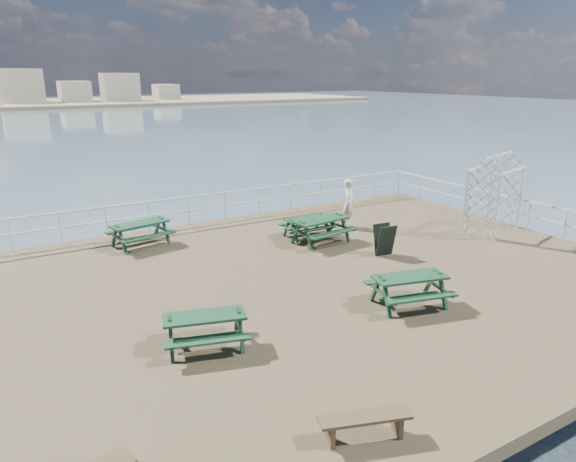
{
  "coord_description": "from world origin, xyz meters",
  "views": [
    {
      "loc": [
        -7.64,
        -10.94,
        5.4
      ],
      "look_at": [
        -0.51,
        1.18,
        1.1
      ],
      "focal_mm": 32.0,
      "sensor_mm": 36.0,
      "label": 1
    }
  ],
  "objects_px": {
    "picnic_table_d": "(205,324)",
    "person": "(349,203)",
    "picnic_table_c": "(321,225)",
    "trellis_arbor": "(494,198)",
    "picnic_table_e": "(410,284)",
    "picnic_table_a": "(140,229)",
    "picnic_table_b": "(307,223)",
    "flat_bench_near": "(365,421)"
  },
  "relations": [
    {
      "from": "picnic_table_d",
      "to": "person",
      "type": "relative_size",
      "value": 1.1
    },
    {
      "from": "picnic_table_c",
      "to": "trellis_arbor",
      "type": "height_order",
      "value": "trellis_arbor"
    },
    {
      "from": "picnic_table_e",
      "to": "trellis_arbor",
      "type": "height_order",
      "value": "trellis_arbor"
    },
    {
      "from": "picnic_table_a",
      "to": "picnic_table_c",
      "type": "relative_size",
      "value": 0.98
    },
    {
      "from": "picnic_table_b",
      "to": "flat_bench_near",
      "type": "distance_m",
      "value": 10.38
    },
    {
      "from": "picnic_table_a",
      "to": "flat_bench_near",
      "type": "height_order",
      "value": "picnic_table_a"
    },
    {
      "from": "picnic_table_d",
      "to": "flat_bench_near",
      "type": "distance_m",
      "value": 4.03
    },
    {
      "from": "picnic_table_a",
      "to": "person",
      "type": "distance_m",
      "value": 7.39
    },
    {
      "from": "picnic_table_d",
      "to": "flat_bench_near",
      "type": "bearing_deg",
      "value": -58.68
    },
    {
      "from": "picnic_table_d",
      "to": "trellis_arbor",
      "type": "bearing_deg",
      "value": 28.07
    },
    {
      "from": "picnic_table_a",
      "to": "flat_bench_near",
      "type": "bearing_deg",
      "value": -98.88
    },
    {
      "from": "picnic_table_d",
      "to": "trellis_arbor",
      "type": "height_order",
      "value": "trellis_arbor"
    },
    {
      "from": "flat_bench_near",
      "to": "person",
      "type": "distance_m",
      "value": 11.59
    },
    {
      "from": "picnic_table_a",
      "to": "person",
      "type": "xyz_separation_m",
      "value": [
        7.18,
        -1.71,
        0.32
      ]
    },
    {
      "from": "picnic_table_c",
      "to": "picnic_table_d",
      "type": "xyz_separation_m",
      "value": [
        -5.9,
        -4.51,
        -0.08
      ]
    },
    {
      "from": "picnic_table_b",
      "to": "person",
      "type": "relative_size",
      "value": 0.89
    },
    {
      "from": "picnic_table_e",
      "to": "person",
      "type": "distance_m",
      "value": 6.77
    },
    {
      "from": "picnic_table_c",
      "to": "person",
      "type": "height_order",
      "value": "person"
    },
    {
      "from": "picnic_table_b",
      "to": "person",
      "type": "height_order",
      "value": "person"
    },
    {
      "from": "picnic_table_c",
      "to": "person",
      "type": "xyz_separation_m",
      "value": [
        1.91,
        1.02,
        0.29
      ]
    },
    {
      "from": "picnic_table_a",
      "to": "picnic_table_b",
      "type": "xyz_separation_m",
      "value": [
        5.23,
        -1.92,
        -0.08
      ]
    },
    {
      "from": "trellis_arbor",
      "to": "picnic_table_c",
      "type": "bearing_deg",
      "value": 146.28
    },
    {
      "from": "picnic_table_d",
      "to": "picnic_table_e",
      "type": "xyz_separation_m",
      "value": [
        5.01,
        -0.63,
        0.04
      ]
    },
    {
      "from": "picnic_table_c",
      "to": "flat_bench_near",
      "type": "xyz_separation_m",
      "value": [
        -4.84,
        -8.39,
        -0.29
      ]
    },
    {
      "from": "picnic_table_e",
      "to": "flat_bench_near",
      "type": "bearing_deg",
      "value": -126.66
    },
    {
      "from": "picnic_table_c",
      "to": "flat_bench_near",
      "type": "relative_size",
      "value": 1.42
    },
    {
      "from": "picnic_table_e",
      "to": "flat_bench_near",
      "type": "distance_m",
      "value": 5.12
    },
    {
      "from": "flat_bench_near",
      "to": "trellis_arbor",
      "type": "distance_m",
      "value": 12.63
    },
    {
      "from": "picnic_table_b",
      "to": "person",
      "type": "xyz_separation_m",
      "value": [
        1.95,
        0.2,
        0.4
      ]
    },
    {
      "from": "picnic_table_a",
      "to": "picnic_table_e",
      "type": "relative_size",
      "value": 1.0
    },
    {
      "from": "picnic_table_d",
      "to": "picnic_table_e",
      "type": "bearing_deg",
      "value": 8.95
    },
    {
      "from": "picnic_table_d",
      "to": "trellis_arbor",
      "type": "xyz_separation_m",
      "value": [
        11.91,
        2.52,
        0.71
      ]
    },
    {
      "from": "picnic_table_c",
      "to": "flat_bench_near",
      "type": "distance_m",
      "value": 9.69
    },
    {
      "from": "picnic_table_a",
      "to": "picnic_table_b",
      "type": "bearing_deg",
      "value": -31.2
    },
    {
      "from": "picnic_table_b",
      "to": "picnic_table_c",
      "type": "bearing_deg",
      "value": -87.2
    },
    {
      "from": "picnic_table_a",
      "to": "picnic_table_b",
      "type": "height_order",
      "value": "picnic_table_a"
    },
    {
      "from": "picnic_table_a",
      "to": "picnic_table_d",
      "type": "bearing_deg",
      "value": -106.03
    },
    {
      "from": "picnic_table_c",
      "to": "picnic_table_d",
      "type": "relative_size",
      "value": 1.07
    },
    {
      "from": "picnic_table_a",
      "to": "trellis_arbor",
      "type": "xyz_separation_m",
      "value": [
        11.28,
        -4.72,
        0.66
      ]
    },
    {
      "from": "picnic_table_c",
      "to": "picnic_table_e",
      "type": "height_order",
      "value": "picnic_table_c"
    },
    {
      "from": "picnic_table_e",
      "to": "flat_bench_near",
      "type": "height_order",
      "value": "picnic_table_e"
    },
    {
      "from": "picnic_table_a",
      "to": "trellis_arbor",
      "type": "height_order",
      "value": "trellis_arbor"
    }
  ]
}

